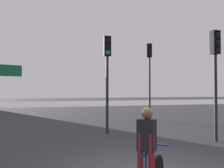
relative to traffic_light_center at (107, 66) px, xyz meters
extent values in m
cube|color=gray|center=(-0.43, 26.85, -3.04)|extent=(80.00, 16.00, 0.01)
cylinder|color=black|center=(0.00, 0.01, -1.31)|extent=(0.12, 0.12, 3.48)
cube|color=black|center=(0.00, 0.01, 0.88)|extent=(0.33, 0.26, 0.90)
cylinder|color=black|center=(-0.01, -0.13, 1.17)|extent=(0.19, 0.04, 0.19)
cube|color=black|center=(-0.01, -0.15, 1.28)|extent=(0.20, 0.13, 0.02)
cylinder|color=black|center=(-0.01, -0.13, 0.88)|extent=(0.19, 0.04, 0.19)
cube|color=black|center=(-0.01, -0.15, 0.99)|extent=(0.20, 0.13, 0.02)
cylinder|color=green|center=(-0.01, -0.13, 0.59)|extent=(0.19, 0.04, 0.19)
cube|color=black|center=(-0.01, -0.15, 0.70)|extent=(0.20, 0.13, 0.02)
cylinder|color=black|center=(3.49, -2.86, -1.39)|extent=(0.12, 0.12, 3.31)
cube|color=black|center=(3.49, -2.86, 0.71)|extent=(0.33, 0.26, 0.90)
cylinder|color=black|center=(3.49, -3.00, 1.00)|extent=(0.19, 0.04, 0.19)
cube|color=black|center=(3.50, -3.02, 1.11)|extent=(0.20, 0.13, 0.02)
cylinder|color=black|center=(3.49, -3.00, 0.71)|extent=(0.19, 0.04, 0.19)
cube|color=black|center=(3.50, -3.02, 0.82)|extent=(0.20, 0.13, 0.02)
cylinder|color=black|center=(3.49, -3.00, 0.42)|extent=(0.19, 0.04, 0.19)
cube|color=black|center=(3.50, -3.02, 0.53)|extent=(0.20, 0.13, 0.02)
cylinder|color=black|center=(4.03, 4.18, -0.99)|extent=(0.12, 0.12, 4.11)
cube|color=black|center=(4.03, 4.18, 1.52)|extent=(0.40, 0.37, 0.90)
cylinder|color=black|center=(3.97, 4.06, 1.81)|extent=(0.18, 0.12, 0.19)
cube|color=black|center=(3.96, 4.05, 1.92)|extent=(0.22, 0.20, 0.02)
cylinder|color=black|center=(3.97, 4.06, 1.52)|extent=(0.18, 0.12, 0.19)
cube|color=black|center=(3.96, 4.05, 1.63)|extent=(0.22, 0.20, 0.02)
cylinder|color=black|center=(3.97, 4.06, 1.23)|extent=(0.18, 0.12, 0.19)
cube|color=black|center=(3.96, 4.05, 1.34)|extent=(0.22, 0.20, 0.02)
cylinder|color=navy|center=(-1.10, -6.78, -2.22)|extent=(0.61, 0.63, 0.04)
cylinder|color=navy|center=(-1.20, -6.89, -2.44)|extent=(0.04, 0.04, 0.55)
cylinder|color=navy|center=(-0.77, -6.44, -2.17)|extent=(0.35, 0.34, 0.03)
cylinder|color=maroon|center=(-1.13, -6.96, -2.17)|extent=(0.11, 0.11, 0.60)
cylinder|color=maroon|center=(-1.28, -6.82, -2.17)|extent=(0.11, 0.11, 0.60)
cube|color=black|center=(-1.17, -6.85, -1.90)|extent=(0.35, 0.35, 0.54)
sphere|color=#846047|center=(-1.15, -6.83, -1.53)|extent=(0.20, 0.20, 0.20)
camera|label=1|loc=(-2.96, -10.83, -1.13)|focal=40.00mm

